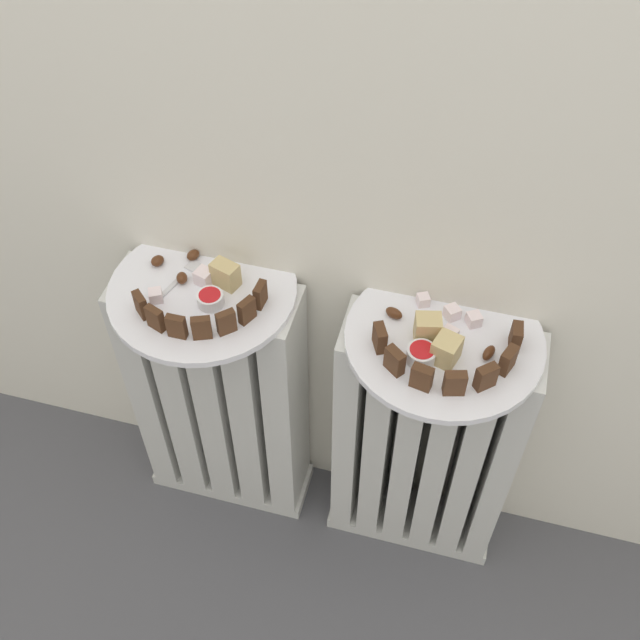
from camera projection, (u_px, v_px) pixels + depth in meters
name	position (u px, v px, depth m)	size (l,w,h in m)	color
ground_plane	(283.00, 624.00, 1.50)	(6.00, 6.00, 0.00)	#4C4C51
radiator_left	(221.00, 401.00, 1.48)	(0.33, 0.12, 0.60)	silver
radiator_right	(423.00, 446.00, 1.42)	(0.33, 0.12, 0.60)	silver
plate_left	(202.00, 291.00, 1.25)	(0.31, 0.31, 0.01)	white
plate_right	(444.00, 339.00, 1.18)	(0.31, 0.31, 0.01)	white
dark_cake_slice_left_0	(141.00, 305.00, 1.19)	(0.03, 0.01, 0.04)	#472B19
dark_cake_slice_left_1	(155.00, 318.00, 1.17)	(0.03, 0.01, 0.04)	#472B19
dark_cake_slice_left_2	(177.00, 327.00, 1.16)	(0.03, 0.01, 0.04)	#472B19
dark_cake_slice_left_3	(202.00, 328.00, 1.16)	(0.03, 0.01, 0.04)	#472B19
dark_cake_slice_left_4	(226.00, 322.00, 1.17)	(0.03, 0.01, 0.04)	#472B19
dark_cake_slice_left_5	(247.00, 311.00, 1.18)	(0.03, 0.01, 0.04)	#472B19
dark_cake_slice_left_6	(260.00, 295.00, 1.20)	(0.03, 0.01, 0.04)	#472B19
marble_cake_slice_left_0	(225.00, 275.00, 1.23)	(0.04, 0.03, 0.04)	tan
turkish_delight_left_0	(156.00, 296.00, 1.22)	(0.02, 0.02, 0.02)	white
turkish_delight_left_1	(204.00, 277.00, 1.24)	(0.03, 0.03, 0.03)	white
medjool_date_left_0	(182.00, 278.00, 1.24)	(0.02, 0.02, 0.02)	#4C2814
medjool_date_left_1	(193.00, 255.00, 1.28)	(0.02, 0.02, 0.02)	#4C2814
medjool_date_left_2	(157.00, 261.00, 1.27)	(0.02, 0.02, 0.02)	#4C2814
jam_bowl_left	(210.00, 299.00, 1.21)	(0.04, 0.04, 0.02)	white
dark_cake_slice_right_0	(380.00, 338.00, 1.15)	(0.03, 0.02, 0.04)	#472B19
dark_cake_slice_right_1	(395.00, 361.00, 1.12)	(0.03, 0.02, 0.04)	#472B19
dark_cake_slice_right_2	(422.00, 377.00, 1.10)	(0.03, 0.02, 0.04)	#472B19
dark_cake_slice_right_3	(455.00, 383.00, 1.09)	(0.03, 0.02, 0.04)	#472B19
dark_cake_slice_right_4	(486.00, 377.00, 1.10)	(0.03, 0.02, 0.04)	#472B19
dark_cake_slice_right_5	(508.00, 360.00, 1.12)	(0.03, 0.02, 0.04)	#472B19
dark_cake_slice_right_6	(516.00, 337.00, 1.15)	(0.03, 0.02, 0.04)	#472B19
marble_cake_slice_right_0	(446.00, 350.00, 1.13)	(0.04, 0.04, 0.04)	tan
marble_cake_slice_right_1	(428.00, 329.00, 1.16)	(0.04, 0.03, 0.05)	tan
turkish_delight_right_0	(449.00, 335.00, 1.16)	(0.02, 0.02, 0.02)	white
turkish_delight_right_1	(452.00, 313.00, 1.19)	(0.02, 0.02, 0.02)	white
turkish_delight_right_2	(423.00, 300.00, 1.21)	(0.02, 0.02, 0.02)	white
turkish_delight_right_3	(474.00, 319.00, 1.18)	(0.02, 0.02, 0.02)	white
medjool_date_right_0	(489.00, 353.00, 1.14)	(0.03, 0.01, 0.02)	#4C2814
medjool_date_right_1	(394.00, 313.00, 1.20)	(0.03, 0.02, 0.02)	#4C2814
jam_bowl_right	(421.00, 354.00, 1.14)	(0.04, 0.04, 0.02)	white
fork	(181.00, 277.00, 1.26)	(0.04, 0.10, 0.00)	silver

